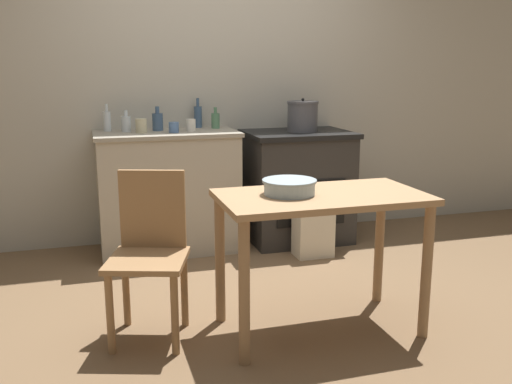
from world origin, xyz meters
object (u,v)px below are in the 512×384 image
at_px(bottle_mid_left, 126,123).
at_px(cup_mid_right, 191,125).
at_px(work_table, 321,217).
at_px(bottle_center, 198,116).
at_px(cup_center_right, 174,127).
at_px(bottle_far_left, 158,121).
at_px(bottle_center_left, 107,121).
at_px(cup_right, 141,126).
at_px(mixing_bowl_large, 289,186).
at_px(stove, 297,186).
at_px(stock_pot, 303,116).
at_px(flour_sack, 313,233).
at_px(chair, 150,249).
at_px(bottle_left, 215,120).

distance_m(bottle_mid_left, cup_mid_right, 0.49).
xyz_separation_m(work_table, cup_mid_right, (-0.40, 1.63, 0.35)).
bearing_deg(cup_mid_right, work_table, -76.11).
bearing_deg(cup_mid_right, bottle_mid_left, 168.18).
relative_size(bottle_center, cup_center_right, 3.02).
height_order(bottle_mid_left, bottle_center, bottle_center).
distance_m(bottle_far_left, cup_mid_right, 0.27).
height_order(bottle_center_left, bottle_center, bottle_center).
relative_size(bottle_mid_left, cup_right, 1.58).
bearing_deg(mixing_bowl_large, bottle_center_left, 115.64).
height_order(bottle_center_left, cup_center_right, bottle_center_left).
xyz_separation_m(stove, bottle_center_left, (-1.51, 0.18, 0.57)).
relative_size(stove, bottle_mid_left, 5.53).
xyz_separation_m(bottle_far_left, bottle_center, (0.35, 0.14, 0.02)).
height_order(work_table, cup_center_right, cup_center_right).
xyz_separation_m(stock_pot, cup_center_right, (-1.06, -0.05, -0.05)).
height_order(bottle_mid_left, cup_center_right, bottle_mid_left).
bearing_deg(bottle_center_left, cup_mid_right, -16.30).
height_order(flour_sack, cup_mid_right, cup_mid_right).
relative_size(work_table, bottle_center_left, 5.23).
height_order(stove, bottle_mid_left, bottle_mid_left).
xyz_separation_m(work_table, mixing_bowl_large, (-0.17, 0.04, 0.17)).
bearing_deg(chair, bottle_left, 83.21).
relative_size(bottle_left, cup_mid_right, 1.83).
bearing_deg(bottle_mid_left, stove, -4.12).
relative_size(bottle_far_left, bottle_left, 1.11).
distance_m(bottle_left, bottle_mid_left, 0.71).
bearing_deg(chair, bottle_center_left, 112.54).
relative_size(bottle_center_left, cup_right, 2.01).
relative_size(stove, cup_mid_right, 9.85).
bearing_deg(bottle_left, cup_center_right, -151.35).
relative_size(flour_sack, bottle_far_left, 1.93).
bearing_deg(bottle_center_left, cup_center_right, -26.53).
bearing_deg(chair, stock_pot, 62.90).
height_order(stove, bottle_far_left, bottle_far_left).
height_order(stock_pot, cup_mid_right, stock_pot).
relative_size(chair, stock_pot, 3.30).
relative_size(bottle_center_left, bottle_center, 0.88).
xyz_separation_m(stove, cup_right, (-1.27, 0.01, 0.54)).
bearing_deg(stove, cup_center_right, -176.66).
bearing_deg(stove, work_table, -106.49).
bearing_deg(cup_mid_right, stock_pot, -0.56).
height_order(bottle_mid_left, cup_right, bottle_mid_left).
xyz_separation_m(stove, bottle_far_left, (-1.13, 0.11, 0.56)).
distance_m(flour_sack, cup_right, 1.55).
xyz_separation_m(flour_sack, cup_mid_right, (-0.85, 0.45, 0.81)).
height_order(bottle_far_left, cup_mid_right, bottle_far_left).
xyz_separation_m(bottle_mid_left, cup_center_right, (0.34, -0.16, -0.02)).
bearing_deg(bottle_center_left, stock_pot, -7.05).
bearing_deg(bottle_mid_left, bottle_far_left, 1.97).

